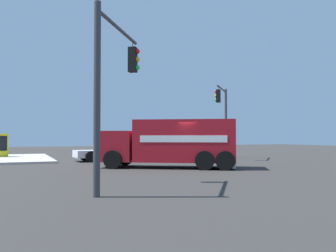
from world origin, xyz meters
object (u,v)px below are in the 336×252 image
(delivery_truck, at_px, (172,143))
(sedan_maroon, at_px, (161,149))
(traffic_light_secondary, at_px, (223,111))
(vending_machine_red, at_px, (1,145))
(traffic_light_primary, at_px, (113,75))
(pickup_white, at_px, (111,151))

(delivery_truck, xyz_separation_m, sedan_maroon, (12.52, -4.45, -0.77))
(traffic_light_secondary, xyz_separation_m, vending_machine_red, (6.95, 16.34, -2.69))
(traffic_light_primary, distance_m, vending_machine_red, 20.70)
(sedan_maroon, xyz_separation_m, vending_machine_red, (0.56, 13.59, 0.44))
(pickup_white, bearing_deg, traffic_light_secondary, -96.06)
(traffic_light_primary, distance_m, traffic_light_secondary, 18.09)
(delivery_truck, height_order, vending_machine_red, delivery_truck)
(traffic_light_secondary, relative_size, pickup_white, 1.08)
(traffic_light_secondary, bearing_deg, traffic_light_primary, 136.84)
(traffic_light_primary, height_order, pickup_white, traffic_light_primary)
(delivery_truck, distance_m, pickup_white, 7.31)
(traffic_light_secondary, bearing_deg, pickup_white, 83.94)
(traffic_light_primary, bearing_deg, vending_machine_red, 11.13)
(traffic_light_primary, bearing_deg, pickup_white, -13.79)
(traffic_light_primary, distance_m, pickup_white, 14.86)
(delivery_truck, bearing_deg, sedan_maroon, -19.55)
(traffic_light_primary, xyz_separation_m, pickup_white, (14.14, -3.47, -2.97))
(sedan_maroon, bearing_deg, vending_machine_red, 87.66)
(traffic_light_primary, bearing_deg, traffic_light_secondary, -43.16)
(delivery_truck, relative_size, vending_machine_red, 4.17)
(pickup_white, distance_m, sedan_maroon, 8.22)
(pickup_white, bearing_deg, sedan_maroon, -48.50)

